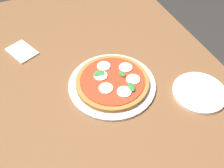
# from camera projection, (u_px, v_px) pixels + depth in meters

# --- Properties ---
(ground_plane) EXTENTS (6.00, 6.00, 0.00)m
(ground_plane) POSITION_uv_depth(u_px,v_px,m) (113.00, 166.00, 1.60)
(ground_plane) COLOR #2D2B28
(dining_table) EXTENTS (1.56, 0.92, 0.74)m
(dining_table) POSITION_uv_depth(u_px,v_px,m) (113.00, 98.00, 1.11)
(dining_table) COLOR brown
(dining_table) RESTS_ON ground_plane
(serving_tray) EXTENTS (0.34, 0.34, 0.01)m
(serving_tray) POSITION_uv_depth(u_px,v_px,m) (112.00, 85.00, 1.03)
(serving_tray) COLOR silver
(serving_tray) RESTS_ON dining_table
(pizza) EXTENTS (0.28, 0.28, 0.03)m
(pizza) POSITION_uv_depth(u_px,v_px,m) (112.00, 81.00, 1.02)
(pizza) COLOR #B27033
(pizza) RESTS_ON serving_tray
(plate_white) EXTENTS (0.20, 0.20, 0.01)m
(plate_white) POSITION_uv_depth(u_px,v_px,m) (199.00, 92.00, 1.00)
(plate_white) COLOR white
(plate_white) RESTS_ON dining_table
(napkin) EXTENTS (0.15, 0.13, 0.01)m
(napkin) POSITION_uv_depth(u_px,v_px,m) (22.00, 52.00, 1.16)
(napkin) COLOR white
(napkin) RESTS_ON dining_table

